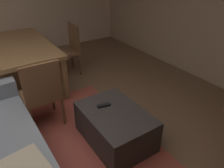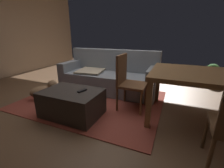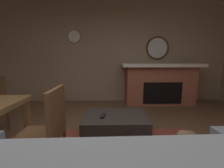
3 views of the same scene
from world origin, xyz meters
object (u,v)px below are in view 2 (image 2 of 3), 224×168
object	(u,v)px
couch	(109,76)
tv_remote	(82,91)
ottoman_coffee_table	(72,103)
small_dog	(44,90)
dining_table	(222,79)
dining_chair_west	(128,79)
potted_plant	(212,72)

from	to	relation	value
couch	tv_remote	xyz separation A→B (m)	(0.11, -1.25, 0.11)
couch	ottoman_coffee_table	distance (m)	1.30
tv_remote	small_dog	xyz separation A→B (m)	(-1.07, 0.24, -0.24)
small_dog	dining_table	bearing A→B (deg)	6.07
dining_table	dining_chair_west	xyz separation A→B (m)	(-1.30, 0.00, -0.15)
tv_remote	potted_plant	xyz separation A→B (m)	(2.17, 2.82, -0.13)
ottoman_coffee_table	potted_plant	distance (m)	3.70
potted_plant	tv_remote	bearing A→B (deg)	-127.61
couch	dining_chair_west	xyz separation A→B (m)	(0.65, -0.70, 0.20)
tv_remote	dining_chair_west	distance (m)	0.78
ottoman_coffee_table	dining_table	xyz separation A→B (m)	(2.02, 0.60, 0.46)
small_dog	ottoman_coffee_table	bearing A→B (deg)	-17.78
potted_plant	dining_table	bearing A→B (deg)	-98.13
ottoman_coffee_table	couch	bearing A→B (deg)	87.19
potted_plant	couch	bearing A→B (deg)	-145.45
ottoman_coffee_table	tv_remote	size ratio (longest dim) A/B	5.61
tv_remote	small_dog	distance (m)	1.12
couch	dining_chair_west	world-z (taller)	dining_chair_west
ottoman_coffee_table	dining_chair_west	distance (m)	0.98
ottoman_coffee_table	tv_remote	world-z (taller)	tv_remote
dining_chair_west	small_dog	bearing A→B (deg)	-169.11
couch	tv_remote	size ratio (longest dim) A/B	13.39
dining_chair_west	potted_plant	world-z (taller)	dining_chair_west
tv_remote	dining_table	bearing A→B (deg)	28.56
dining_table	tv_remote	bearing A→B (deg)	-163.39
dining_table	small_dog	bearing A→B (deg)	-173.93
dining_table	potted_plant	size ratio (longest dim) A/B	3.60
dining_chair_west	potted_plant	distance (m)	2.80
dining_chair_west	small_dog	world-z (taller)	dining_chair_west
potted_plant	small_dog	bearing A→B (deg)	-141.51
couch	ottoman_coffee_table	xyz separation A→B (m)	(-0.06, -1.30, -0.11)
tv_remote	dining_table	xyz separation A→B (m)	(1.85, 0.55, 0.24)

